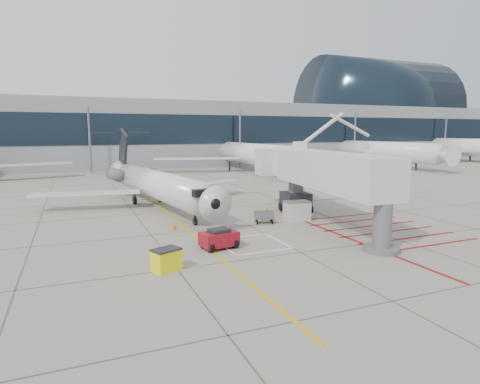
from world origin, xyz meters
name	(u,v)px	position (x,y,z in m)	size (l,w,h in m)	color
ground_plane	(272,237)	(0.00, 0.00, 0.00)	(260.00, 260.00, 0.00)	gray
regional_jet	(164,171)	(-5.09, 12.71, 3.88)	(23.50, 29.63, 7.76)	silver
jet_bridge	(330,178)	(5.64, 1.05, 4.00)	(9.49, 20.02, 8.01)	silver
pushback_tug	(219,238)	(-4.45, -1.07, 0.70)	(2.39, 1.49, 1.39)	maroon
spill_bin	(166,260)	(-8.60, -4.02, 0.63)	(1.46, 0.98, 1.27)	#FAED0D
baggage_cart	(264,217)	(1.51, 4.33, 0.51)	(1.62, 1.02, 1.02)	#555459
ground_power_unit	(297,211)	(4.55, 4.15, 0.85)	(2.14, 1.25, 1.69)	beige
cone_nose	(174,226)	(-6.01, 5.06, 0.25)	(0.37, 0.37, 0.51)	#E0560B
cone_side	(267,209)	(3.91, 8.73, 0.23)	(0.33, 0.33, 0.45)	#E1590B
terminal_building	(176,134)	(10.00, 70.00, 7.00)	(180.00, 28.00, 14.00)	gray
terminal_glass_band	(192,129)	(10.00, 55.95, 8.00)	(180.00, 0.10, 6.00)	black
terminal_dome	(376,109)	(70.00, 70.00, 14.00)	(40.00, 28.00, 28.00)	black
bg_aircraft_c	(248,140)	(18.26, 46.00, 5.95)	(35.71, 39.68, 11.90)	silver
bg_aircraft_d	(375,139)	(49.22, 46.00, 6.01)	(36.04, 40.04, 12.01)	silver
bg_aircraft_e	(471,136)	(79.46, 46.00, 6.42)	(38.53, 42.81, 12.84)	silver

